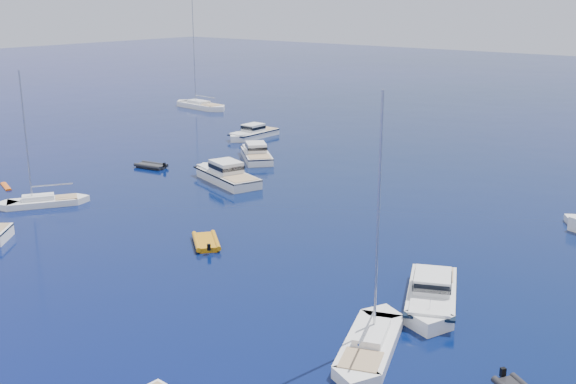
% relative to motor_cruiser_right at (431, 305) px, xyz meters
% --- Properties ---
extents(ground, '(400.00, 400.00, 0.00)m').
position_rel_motor_cruiser_right_xyz_m(ground, '(-12.14, -15.73, 0.00)').
color(ground, '#080E4D').
rests_on(ground, ground).
extents(motor_cruiser_right, '(6.42, 9.51, 2.41)m').
position_rel_motor_cruiser_right_xyz_m(motor_cruiser_right, '(0.00, 0.00, 0.00)').
color(motor_cruiser_right, silver).
rests_on(motor_cruiser_right, ground).
extents(motor_cruiser_centre, '(10.58, 6.13, 2.66)m').
position_rel_motor_cruiser_right_xyz_m(motor_cruiser_centre, '(-29.05, 12.96, 0.00)').
color(motor_cruiser_centre, silver).
rests_on(motor_cruiser_centre, ground).
extents(motor_cruiser_far_l, '(8.63, 8.02, 2.37)m').
position_rel_motor_cruiser_right_xyz_m(motor_cruiser_far_l, '(-33.15, 22.18, 0.00)').
color(motor_cruiser_far_l, silver).
rests_on(motor_cruiser_far_l, ground).
extents(motor_cruiser_horizon, '(2.66, 8.58, 2.25)m').
position_rel_motor_cruiser_right_xyz_m(motor_cruiser_horizon, '(-41.33, 30.86, 0.00)').
color(motor_cruiser_horizon, white).
rests_on(motor_cruiser_horizon, ground).
extents(sailboat_fore, '(6.22, 8.12, 12.13)m').
position_rel_motor_cruiser_right_xyz_m(sailboat_fore, '(-35.85, -2.85, 0.00)').
color(sailboat_fore, white).
rests_on(sailboat_fore, ground).
extents(sailboat_mid_r, '(5.58, 9.64, 13.79)m').
position_rel_motor_cruiser_right_xyz_m(sailboat_mid_r, '(0.10, -6.89, 0.00)').
color(sailboat_mid_r, silver).
rests_on(sailboat_mid_r, ground).
extents(sailboat_far_l, '(12.25, 4.34, 17.63)m').
position_rel_motor_cruiser_right_xyz_m(sailboat_far_l, '(-64.05, 43.86, 0.00)').
color(sailboat_far_l, white).
rests_on(sailboat_far_l, ground).
extents(tender_yellow, '(4.42, 4.15, 0.95)m').
position_rel_motor_cruiser_right_xyz_m(tender_yellow, '(-17.70, -1.01, 0.00)').
color(tender_yellow, '#C27A0B').
rests_on(tender_yellow, ground).
extents(tender_grey_far, '(3.84, 2.55, 0.95)m').
position_rel_motor_cruiser_right_xyz_m(tender_grey_far, '(-39.05, 12.08, 0.00)').
color(tender_grey_far, black).
rests_on(tender_grey_far, ground).
extents(kayak_orange, '(2.96, 1.56, 0.30)m').
position_rel_motor_cruiser_right_xyz_m(kayak_orange, '(-43.87, -1.68, 0.00)').
color(kayak_orange, '#E8580A').
rests_on(kayak_orange, ground).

